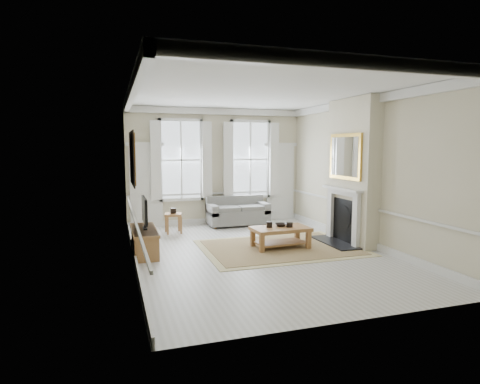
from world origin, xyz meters
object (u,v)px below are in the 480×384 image
object	(u,v)px
sofa	(237,213)
coffee_table	(280,231)
side_table	(173,217)
tv_stand	(144,241)

from	to	relation	value
sofa	coffee_table	bearing A→B (deg)	-87.67
side_table	tv_stand	distance (m)	2.09
coffee_table	tv_stand	distance (m)	3.00
side_table	tv_stand	xyz separation A→B (m)	(-0.90, -1.88, -0.15)
coffee_table	side_table	bearing A→B (deg)	129.19
sofa	coffee_table	size ratio (longest dim) A/B	1.34
side_table	tv_stand	size ratio (longest dim) A/B	0.35
coffee_table	tv_stand	bearing A→B (deg)	169.01
coffee_table	sofa	bearing A→B (deg)	90.18
sofa	tv_stand	bearing A→B (deg)	-139.50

